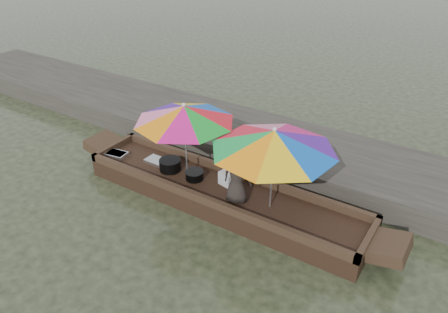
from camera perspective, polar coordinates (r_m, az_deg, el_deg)
The scene contains 11 objects.
water at distance 8.43m, azimuth -0.37°, elevation -6.19°, with size 80.00×80.00×0.00m, color black.
dock at distance 9.92m, azimuth 6.62°, elevation 1.30°, with size 22.00×2.20×0.50m, color #2D2B26.
boat_hull at distance 8.33m, azimuth -0.38°, elevation -5.22°, with size 5.66×1.20×0.35m, color black.
cooking_pot at distance 8.81m, azimuth -7.05°, elevation -1.08°, with size 0.44×0.44×0.23m, color black.
tray_crayfish at distance 9.52m, azimuth -13.87°, elevation 0.23°, with size 0.44×0.31×0.09m, color silver.
tray_scallop at distance 9.16m, azimuth -8.83°, elevation -0.55°, with size 0.44×0.31×0.06m, color silver.
charcoal_grill at distance 8.49m, azimuth -3.88°, elevation -2.48°, with size 0.34×0.34×0.16m, color black.
supply_bag at distance 8.29m, azimuth 0.42°, elevation -2.86°, with size 0.28×0.22×0.26m, color silver.
vendor at distance 7.62m, azimuth 1.73°, elevation -2.57°, with size 0.52×0.34×1.06m, color black.
umbrella_bow at distance 8.23m, azimuth -5.03°, elevation 1.96°, with size 1.88×1.88×1.55m, color red, non-canonical shape.
umbrella_stern at distance 7.38m, azimuth 6.31°, elevation -1.65°, with size 2.13×2.13×1.55m, color #5014A5, non-canonical shape.
Camera 1 is at (3.76, -5.69, 4.96)m, focal length 35.00 mm.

